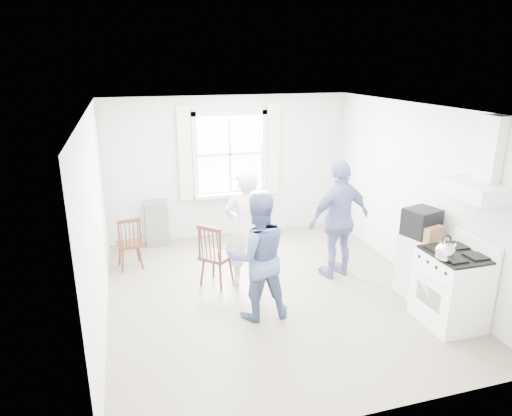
{
  "coord_description": "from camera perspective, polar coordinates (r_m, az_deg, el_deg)",
  "views": [
    {
      "loc": [
        -1.86,
        -5.55,
        3.17
      ],
      "look_at": [
        -0.17,
        0.2,
        1.23
      ],
      "focal_mm": 32.0,
      "sensor_mm": 36.0,
      "label": 1
    }
  ],
  "objects": [
    {
      "name": "shelf_unit",
      "position": [
        8.36,
        -12.31,
        -1.88
      ],
      "size": [
        0.4,
        0.3,
        0.8
      ],
      "primitive_type": "cube",
      "color": "gray",
      "rests_on": "ground"
    },
    {
      "name": "stereo_stack",
      "position": [
        6.57,
        19.98,
        -1.69
      ],
      "size": [
        0.5,
        0.47,
        0.37
      ],
      "color": "black",
      "rests_on": "low_cabinet"
    },
    {
      "name": "windsor_chair_b",
      "position": [
        6.6,
        -5.5,
        -5.17
      ],
      "size": [
        0.57,
        0.57,
        0.97
      ],
      "color": "#401E14",
      "rests_on": "ground"
    },
    {
      "name": "window_assembly",
      "position": [
        8.38,
        -3.24,
        6.12
      ],
      "size": [
        1.88,
        0.24,
        1.7
      ],
      "color": "white",
      "rests_on": "room_shell"
    },
    {
      "name": "potted_plant",
      "position": [
        8.45,
        -1.69,
        2.98
      ],
      "size": [
        0.16,
        0.16,
        0.29
      ],
      "primitive_type": "imported",
      "rotation": [
        0.0,
        0.0,
        0.02
      ],
      "color": "#34763D",
      "rests_on": "window_assembly"
    },
    {
      "name": "person_mid",
      "position": [
        5.75,
        0.22,
        -6.11
      ],
      "size": [
        0.83,
        0.83,
        1.66
      ],
      "primitive_type": "imported",
      "rotation": [
        0.0,
        0.0,
        3.11
      ],
      "color": "#4C5B8E",
      "rests_on": "ground"
    },
    {
      "name": "range_hood",
      "position": [
        5.89,
        26.12,
        3.62
      ],
      "size": [
        0.45,
        0.76,
        0.94
      ],
      "color": "silver",
      "rests_on": "room_shell"
    },
    {
      "name": "gas_stove",
      "position": [
        6.24,
        23.23,
        -9.13
      ],
      "size": [
        0.68,
        0.76,
        1.12
      ],
      "color": "white",
      "rests_on": "ground"
    },
    {
      "name": "windsor_chair_a",
      "position": [
        7.4,
        -15.53,
        -3.66
      ],
      "size": [
        0.42,
        0.41,
        0.88
      ],
      "color": "#401E14",
      "rests_on": "ground"
    },
    {
      "name": "room_shell",
      "position": [
        6.14,
        2.04,
        0.17
      ],
      "size": [
        4.62,
        5.12,
        2.64
      ],
      "color": "gray",
      "rests_on": "ground"
    },
    {
      "name": "low_cabinet",
      "position": [
        6.79,
        19.97,
        -6.86
      ],
      "size": [
        0.5,
        0.55,
        0.9
      ],
      "primitive_type": "cube",
      "color": "silver",
      "rests_on": "ground"
    },
    {
      "name": "person_right",
      "position": [
        6.94,
        10.37,
        -1.43
      ],
      "size": [
        1.27,
        1.27,
        1.82
      ],
      "primitive_type": "imported",
      "rotation": [
        0.0,
        0.0,
        3.36
      ],
      "color": "navy",
      "rests_on": "ground"
    },
    {
      "name": "kettle",
      "position": [
        5.78,
        22.55,
        -5.01
      ],
      "size": [
        0.22,
        0.22,
        0.31
      ],
      "color": "silver",
      "rests_on": "gas_stove"
    },
    {
      "name": "cardboard_box",
      "position": [
        6.48,
        20.94,
        -2.92
      ],
      "size": [
        0.35,
        0.29,
        0.2
      ],
      "primitive_type": "cube",
      "rotation": [
        0.0,
        0.0,
        0.26
      ],
      "color": "olive",
      "rests_on": "low_cabinet"
    },
    {
      "name": "person_left",
      "position": [
        6.58,
        -1.3,
        -2.53
      ],
      "size": [
        0.68,
        0.68,
        1.75
      ],
      "primitive_type": "imported",
      "rotation": [
        0.0,
        0.0,
        3.08
      ],
      "color": "silver",
      "rests_on": "ground"
    }
  ]
}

